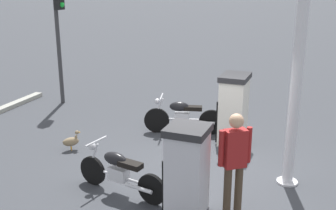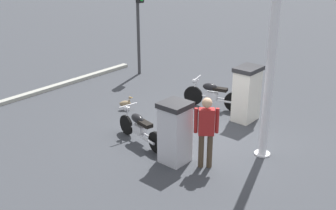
{
  "view_description": "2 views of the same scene",
  "coord_description": "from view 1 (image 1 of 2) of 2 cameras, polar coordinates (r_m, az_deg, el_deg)",
  "views": [
    {
      "loc": [
        -2.29,
        7.57,
        3.86
      ],
      "look_at": [
        0.88,
        -0.48,
        1.13
      ],
      "focal_mm": 45.4,
      "sensor_mm": 36.0,
      "label": 1
    },
    {
      "loc": [
        -5.9,
        8.44,
        5.02
      ],
      "look_at": [
        1.11,
        0.25,
        0.68
      ],
      "focal_mm": 44.19,
      "sensor_mm": 36.0,
      "label": 2
    }
  ],
  "objects": [
    {
      "name": "attendant_person",
      "position": [
        6.94,
        8.93,
        -6.94
      ],
      "size": [
        0.5,
        0.43,
        1.75
      ],
      "color": "#473828",
      "rests_on": "ground"
    },
    {
      "name": "wandering_duck",
      "position": [
        9.82,
        -12.88,
        -4.75
      ],
      "size": [
        0.38,
        0.38,
        0.44
      ],
      "color": "#847051",
      "rests_on": "ground"
    },
    {
      "name": "roadside_traffic_light",
      "position": [
        12.94,
        -14.44,
        10.59
      ],
      "size": [
        0.39,
        0.26,
        3.53
      ],
      "color": "#38383A",
      "rests_on": "ground"
    },
    {
      "name": "canopy_support_pole",
      "position": [
        7.82,
        17.01,
        4.62
      ],
      "size": [
        0.4,
        0.4,
        4.59
      ],
      "color": "silver",
      "rests_on": "ground"
    },
    {
      "name": "fuel_pump_near",
      "position": [
        9.9,
        8.79,
        -0.5
      ],
      "size": [
        0.65,
        0.83,
        1.64
      ],
      "color": "silver",
      "rests_on": "ground"
    },
    {
      "name": "motorcycle_near_pump",
      "position": [
        10.47,
        2.0,
        -1.46
      ],
      "size": [
        1.93,
        0.73,
        0.95
      ],
      "color": "black",
      "rests_on": "ground"
    },
    {
      "name": "ground_plane",
      "position": [
        8.8,
        4.24,
        -8.56
      ],
      "size": [
        120.0,
        120.0,
        0.0
      ],
      "primitive_type": "plane",
      "color": "#383A3F"
    },
    {
      "name": "fuel_pump_far",
      "position": [
        6.98,
        2.57,
        -8.71
      ],
      "size": [
        0.7,
        0.67,
        1.53
      ],
      "color": "silver",
      "rests_on": "ground"
    },
    {
      "name": "motorcycle_far_pump",
      "position": [
        7.75,
        -6.57,
        -8.81
      ],
      "size": [
        1.89,
        0.68,
        0.92
      ],
      "color": "black",
      "rests_on": "ground"
    }
  ]
}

